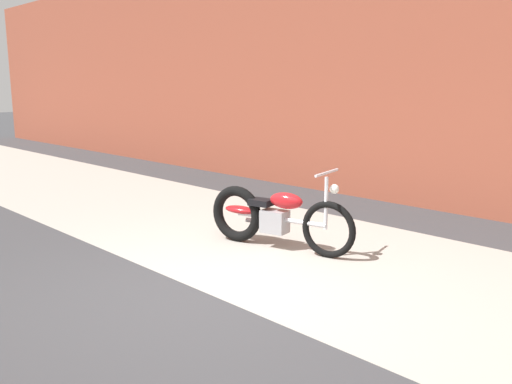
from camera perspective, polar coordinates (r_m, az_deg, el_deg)
ground_plane at (r=5.38m, az=-4.81°, el=-10.70°), size 80.00×80.00×0.00m
sidewalk_slab at (r=6.56m, az=7.15°, el=-6.67°), size 36.00×3.50×0.01m
brick_building_wall at (r=9.22m, az=21.43°, el=12.92°), size 36.00×0.50×4.81m
motorcycle_red at (r=6.77m, az=1.42°, el=-2.53°), size 1.98×0.72×1.03m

